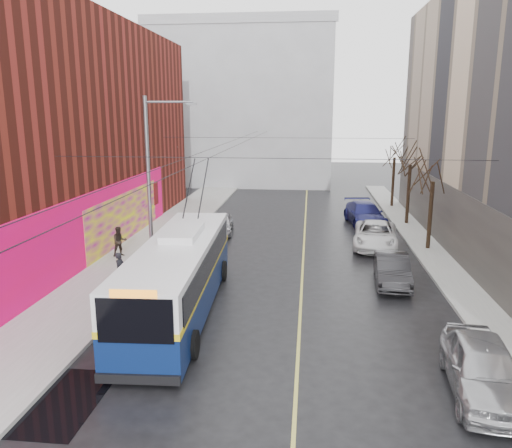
{
  "coord_description": "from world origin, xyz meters",
  "views": [
    {
      "loc": [
        1.75,
        -14.2,
        8.26
      ],
      "look_at": [
        -0.84,
        9.79,
        2.79
      ],
      "focal_mm": 35.0,
      "sensor_mm": 36.0,
      "label": 1
    }
  ],
  "objects_px": {
    "streetlight_pole": "(152,181)",
    "following_car": "(221,223)",
    "trolleybus": "(179,274)",
    "tree_far": "(395,148)",
    "parked_car_c": "(375,235)",
    "parked_car_a": "(483,368)",
    "tree_near": "(434,169)",
    "parked_car_d": "(365,214)",
    "pedestrian_a": "(120,270)",
    "pedestrian_b": "(120,241)",
    "parked_car_b": "(392,270)",
    "tree_mid": "(411,154)"
  },
  "relations": [
    {
      "from": "trolleybus",
      "to": "parked_car_a",
      "type": "bearing_deg",
      "value": -28.86
    },
    {
      "from": "tree_far",
      "to": "following_car",
      "type": "xyz_separation_m",
      "value": [
        -13.28,
        -10.99,
        -4.46
      ]
    },
    {
      "from": "parked_car_a",
      "to": "parked_car_b",
      "type": "height_order",
      "value": "parked_car_a"
    },
    {
      "from": "streetlight_pole",
      "to": "parked_car_a",
      "type": "bearing_deg",
      "value": -37.55
    },
    {
      "from": "parked_car_b",
      "to": "following_car",
      "type": "bearing_deg",
      "value": 140.71
    },
    {
      "from": "parked_car_d",
      "to": "pedestrian_a",
      "type": "height_order",
      "value": "pedestrian_a"
    },
    {
      "from": "parked_car_c",
      "to": "parked_car_d",
      "type": "xyz_separation_m",
      "value": [
        -0.01,
        6.17,
        0.06
      ]
    },
    {
      "from": "trolleybus",
      "to": "parked_car_a",
      "type": "height_order",
      "value": "trolleybus"
    },
    {
      "from": "streetlight_pole",
      "to": "following_car",
      "type": "xyz_separation_m",
      "value": [
        1.86,
        9.01,
        -4.16
      ]
    },
    {
      "from": "trolleybus",
      "to": "parked_car_b",
      "type": "relative_size",
      "value": 2.81
    },
    {
      "from": "parked_car_b",
      "to": "pedestrian_a",
      "type": "height_order",
      "value": "pedestrian_a"
    },
    {
      "from": "parked_car_a",
      "to": "parked_car_d",
      "type": "distance_m",
      "value": 22.71
    },
    {
      "from": "trolleybus",
      "to": "parked_car_b",
      "type": "distance_m",
      "value": 10.46
    },
    {
      "from": "trolleybus",
      "to": "parked_car_a",
      "type": "relative_size",
      "value": 2.54
    },
    {
      "from": "streetlight_pole",
      "to": "tree_near",
      "type": "bearing_deg",
      "value": 21.62
    },
    {
      "from": "tree_mid",
      "to": "trolleybus",
      "type": "distance_m",
      "value": 22.17
    },
    {
      "from": "tree_near",
      "to": "trolleybus",
      "type": "xyz_separation_m",
      "value": [
        -12.55,
        -10.92,
        -3.34
      ]
    },
    {
      "from": "tree_near",
      "to": "parked_car_d",
      "type": "xyz_separation_m",
      "value": [
        -3.11,
        6.58,
        -4.14
      ]
    },
    {
      "from": "streetlight_pole",
      "to": "tree_near",
      "type": "xyz_separation_m",
      "value": [
        15.14,
        6.0,
        0.13
      ]
    },
    {
      "from": "tree_near",
      "to": "parked_car_c",
      "type": "height_order",
      "value": "tree_near"
    },
    {
      "from": "streetlight_pole",
      "to": "trolleybus",
      "type": "xyz_separation_m",
      "value": [
        2.58,
        -4.92,
        -3.21
      ]
    },
    {
      "from": "parked_car_c",
      "to": "parked_car_d",
      "type": "relative_size",
      "value": 0.97
    },
    {
      "from": "tree_mid",
      "to": "parked_car_c",
      "type": "distance_m",
      "value": 8.55
    },
    {
      "from": "parked_car_d",
      "to": "pedestrian_b",
      "type": "distance_m",
      "value": 18.04
    },
    {
      "from": "parked_car_c",
      "to": "pedestrian_a",
      "type": "bearing_deg",
      "value": -137.52
    },
    {
      "from": "parked_car_b",
      "to": "parked_car_c",
      "type": "bearing_deg",
      "value": 93.37
    },
    {
      "from": "pedestrian_b",
      "to": "streetlight_pole",
      "type": "bearing_deg",
      "value": -76.03
    },
    {
      "from": "tree_far",
      "to": "parked_car_c",
      "type": "height_order",
      "value": "tree_far"
    },
    {
      "from": "streetlight_pole",
      "to": "following_car",
      "type": "bearing_deg",
      "value": 78.35
    },
    {
      "from": "parked_car_c",
      "to": "tree_mid",
      "type": "bearing_deg",
      "value": 71.71
    },
    {
      "from": "trolleybus",
      "to": "pedestrian_a",
      "type": "relative_size",
      "value": 7.34
    },
    {
      "from": "streetlight_pole",
      "to": "tree_far",
      "type": "distance_m",
      "value": 25.09
    },
    {
      "from": "parked_car_a",
      "to": "parked_car_b",
      "type": "xyz_separation_m",
      "value": [
        -1.15,
        9.66,
        -0.1
      ]
    },
    {
      "from": "streetlight_pole",
      "to": "following_car",
      "type": "height_order",
      "value": "streetlight_pole"
    },
    {
      "from": "parked_car_d",
      "to": "tree_far",
      "type": "bearing_deg",
      "value": 59.52
    },
    {
      "from": "following_car",
      "to": "parked_car_c",
      "type": "bearing_deg",
      "value": -20.07
    },
    {
      "from": "parked_car_a",
      "to": "parked_car_c",
      "type": "bearing_deg",
      "value": 99.01
    },
    {
      "from": "tree_mid",
      "to": "parked_car_a",
      "type": "xyz_separation_m",
      "value": [
        -2.0,
        -23.1,
        -4.41
      ]
    },
    {
      "from": "parked_car_a",
      "to": "following_car",
      "type": "xyz_separation_m",
      "value": [
        -11.28,
        19.11,
        -0.15
      ]
    },
    {
      "from": "trolleybus",
      "to": "streetlight_pole",
      "type": "bearing_deg",
      "value": 115.03
    },
    {
      "from": "parked_car_b",
      "to": "parked_car_d",
      "type": "distance_m",
      "value": 13.03
    },
    {
      "from": "following_car",
      "to": "streetlight_pole",
      "type": "bearing_deg",
      "value": -107.42
    },
    {
      "from": "parked_car_b",
      "to": "pedestrian_a",
      "type": "xyz_separation_m",
      "value": [
        -12.81,
        -2.32,
        0.27
      ]
    },
    {
      "from": "trolleybus",
      "to": "parked_car_a",
      "type": "xyz_separation_m",
      "value": [
        10.55,
        -5.18,
        -0.8
      ]
    },
    {
      "from": "tree_far",
      "to": "trolleybus",
      "type": "height_order",
      "value": "tree_far"
    },
    {
      "from": "tree_far",
      "to": "parked_car_c",
      "type": "xyz_separation_m",
      "value": [
        -3.1,
        -13.59,
        -4.37
      ]
    },
    {
      "from": "tree_near",
      "to": "following_car",
      "type": "distance_m",
      "value": 14.28
    },
    {
      "from": "tree_mid",
      "to": "pedestrian_b",
      "type": "xyz_separation_m",
      "value": [
        -17.94,
        -10.7,
        -4.24
      ]
    },
    {
      "from": "parked_car_a",
      "to": "streetlight_pole",
      "type": "bearing_deg",
      "value": 147.63
    },
    {
      "from": "pedestrian_a",
      "to": "pedestrian_b",
      "type": "relative_size",
      "value": 0.99
    }
  ]
}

